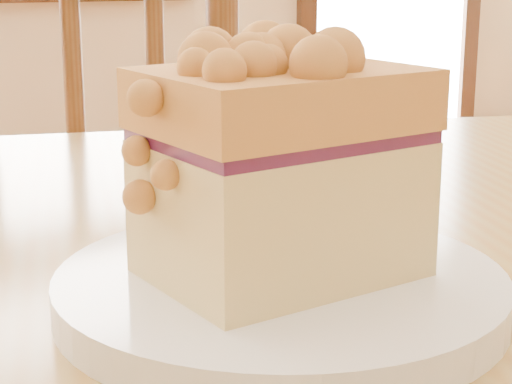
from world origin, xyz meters
TOP-DOWN VIEW (x-y plane):
  - cafe_chair_main at (0.02, 0.85)m, footprint 0.48×0.48m
  - plate at (0.03, 0.13)m, footprint 0.20×0.20m
  - cake_slice at (0.03, 0.13)m, footprint 0.13×0.11m

SIDE VIEW (x-z plane):
  - cafe_chair_main at x=0.02m, z-range 0.00..0.95m
  - plate at x=0.03m, z-range 0.75..0.77m
  - cake_slice at x=0.03m, z-range 0.77..0.87m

